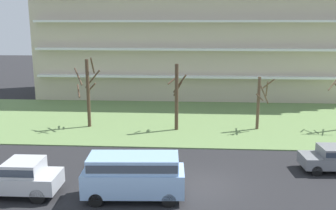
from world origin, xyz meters
TOP-DOWN VIEW (x-y plane):
  - ground at (0.00, 0.00)m, footprint 160.00×160.00m
  - grass_lawn_strip at (0.00, 14.00)m, footprint 80.00×16.00m
  - apartment_building at (0.00, 27.48)m, footprint 38.15×11.92m
  - tree_far_left at (-9.69, 11.15)m, footprint 2.21×2.21m
  - tree_left at (-2.04, 10.72)m, footprint 1.62×1.00m
  - tree_center at (4.94, 11.27)m, footprint 1.45×1.99m
  - van_blue_near_left at (-3.72, -2.00)m, footprint 5.31×2.31m
  - pickup_silver_center_right at (-10.17, -2.00)m, footprint 5.42×2.06m

SIDE VIEW (x-z plane):
  - ground at x=0.00m, z-range 0.00..0.00m
  - grass_lawn_strip at x=0.00m, z-range 0.00..0.08m
  - pickup_silver_center_right at x=-10.17m, z-range 0.04..1.99m
  - van_blue_near_left at x=-3.72m, z-range 0.22..2.58m
  - tree_center at x=4.94m, z-range 0.27..4.83m
  - tree_left at x=-2.04m, z-range 0.14..5.80m
  - tree_far_left at x=-9.69m, z-range 0.19..6.33m
  - apartment_building at x=0.00m, z-range 0.00..18.15m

